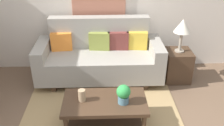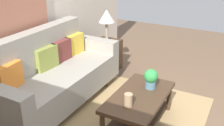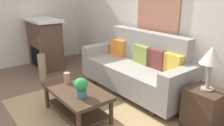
{
  "view_description": "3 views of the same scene",
  "coord_description": "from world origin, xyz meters",
  "px_view_note": "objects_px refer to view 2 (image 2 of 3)",
  "views": [
    {
      "loc": [
        0.05,
        -2.32,
        2.4
      ],
      "look_at": [
        0.17,
        0.89,
        0.69
      ],
      "focal_mm": 40.03,
      "sensor_mm": 36.0,
      "label": 1
    },
    {
      "loc": [
        -2.6,
        -0.7,
        2.09
      ],
      "look_at": [
        0.23,
        0.82,
        0.69
      ],
      "focal_mm": 42.05,
      "sensor_mm": 36.0,
      "label": 2
    },
    {
      "loc": [
        2.63,
        -1.05,
        1.77
      ],
      "look_at": [
        0.07,
        0.98,
        0.7
      ],
      "focal_mm": 35.6,
      "sensor_mm": 36.0,
      "label": 3
    }
  ],
  "objects_px": {
    "coffee_table": "(139,103)",
    "framed_painting": "(21,0)",
    "potted_plant_tabletop": "(151,78)",
    "side_table": "(107,55)",
    "throw_pillow_mustard": "(74,44)",
    "throw_pillow_orange": "(9,77)",
    "couch": "(55,76)",
    "table_lamp": "(107,17)",
    "throw_pillow_olive": "(46,58)",
    "throw_pillow_maroon": "(61,51)",
    "tabletop_vase": "(128,100)"
  },
  "relations": [
    {
      "from": "coffee_table",
      "to": "tabletop_vase",
      "type": "height_order",
      "value": "tabletop_vase"
    },
    {
      "from": "coffee_table",
      "to": "table_lamp",
      "type": "relative_size",
      "value": 1.93
    },
    {
      "from": "throw_pillow_olive",
      "to": "side_table",
      "type": "bearing_deg",
      "value": -8.79
    },
    {
      "from": "couch",
      "to": "throw_pillow_olive",
      "type": "bearing_deg",
      "value": 90.0
    },
    {
      "from": "framed_painting",
      "to": "throw_pillow_olive",
      "type": "bearing_deg",
      "value": -90.0
    },
    {
      "from": "throw_pillow_olive",
      "to": "table_lamp",
      "type": "distance_m",
      "value": 1.42
    },
    {
      "from": "throw_pillow_orange",
      "to": "throw_pillow_olive",
      "type": "bearing_deg",
      "value": 0.0
    },
    {
      "from": "throw_pillow_olive",
      "to": "throw_pillow_maroon",
      "type": "height_order",
      "value": "same"
    },
    {
      "from": "throw_pillow_mustard",
      "to": "tabletop_vase",
      "type": "bearing_deg",
      "value": -122.55
    },
    {
      "from": "tabletop_vase",
      "to": "potted_plant_tabletop",
      "type": "relative_size",
      "value": 0.62
    },
    {
      "from": "couch",
      "to": "throw_pillow_olive",
      "type": "xyz_separation_m",
      "value": [
        -0.0,
        0.13,
        0.25
      ]
    },
    {
      "from": "couch",
      "to": "coffee_table",
      "type": "xyz_separation_m",
      "value": [
        0.08,
        -1.27,
        -0.12
      ]
    },
    {
      "from": "tabletop_vase",
      "to": "throw_pillow_mustard",
      "type": "bearing_deg",
      "value": 57.45
    },
    {
      "from": "throw_pillow_olive",
      "to": "throw_pillow_mustard",
      "type": "relative_size",
      "value": 1.0
    },
    {
      "from": "throw_pillow_orange",
      "to": "potted_plant_tabletop",
      "type": "bearing_deg",
      "value": -56.07
    },
    {
      "from": "couch",
      "to": "table_lamp",
      "type": "xyz_separation_m",
      "value": [
        1.37,
        -0.09,
        0.56
      ]
    },
    {
      "from": "throw_pillow_olive",
      "to": "framed_painting",
      "type": "height_order",
      "value": "framed_painting"
    },
    {
      "from": "side_table",
      "to": "throw_pillow_olive",
      "type": "bearing_deg",
      "value": 171.21
    },
    {
      "from": "side_table",
      "to": "framed_painting",
      "type": "distance_m",
      "value": 1.9
    },
    {
      "from": "side_table",
      "to": "framed_painting",
      "type": "height_order",
      "value": "framed_painting"
    },
    {
      "from": "side_table",
      "to": "throw_pillow_maroon",
      "type": "bearing_deg",
      "value": 168.47
    },
    {
      "from": "throw_pillow_maroon",
      "to": "side_table",
      "type": "relative_size",
      "value": 0.64
    },
    {
      "from": "throw_pillow_maroon",
      "to": "tabletop_vase",
      "type": "height_order",
      "value": "throw_pillow_maroon"
    },
    {
      "from": "side_table",
      "to": "table_lamp",
      "type": "height_order",
      "value": "table_lamp"
    },
    {
      "from": "coffee_table",
      "to": "framed_painting",
      "type": "xyz_separation_m",
      "value": [
        -0.08,
        1.74,
        1.15
      ]
    },
    {
      "from": "throw_pillow_orange",
      "to": "coffee_table",
      "type": "relative_size",
      "value": 0.33
    },
    {
      "from": "couch",
      "to": "potted_plant_tabletop",
      "type": "bearing_deg",
      "value": -76.67
    },
    {
      "from": "couch",
      "to": "throw_pillow_orange",
      "type": "distance_m",
      "value": 0.72
    },
    {
      "from": "throw_pillow_maroon",
      "to": "framed_painting",
      "type": "height_order",
      "value": "framed_painting"
    },
    {
      "from": "coffee_table",
      "to": "table_lamp",
      "type": "xyz_separation_m",
      "value": [
        1.3,
        1.19,
        0.68
      ]
    },
    {
      "from": "couch",
      "to": "side_table",
      "type": "relative_size",
      "value": 3.83
    },
    {
      "from": "potted_plant_tabletop",
      "to": "side_table",
      "type": "bearing_deg",
      "value": 49.51
    },
    {
      "from": "throw_pillow_olive",
      "to": "side_table",
      "type": "relative_size",
      "value": 0.64
    },
    {
      "from": "throw_pillow_orange",
      "to": "side_table",
      "type": "bearing_deg",
      "value": -5.95
    },
    {
      "from": "couch",
      "to": "table_lamp",
      "type": "relative_size",
      "value": 3.76
    },
    {
      "from": "throw_pillow_mustard",
      "to": "throw_pillow_orange",
      "type": "bearing_deg",
      "value": 180.0
    },
    {
      "from": "tabletop_vase",
      "to": "throw_pillow_maroon",
      "type": "bearing_deg",
      "value": 68.27
    },
    {
      "from": "couch",
      "to": "framed_painting",
      "type": "bearing_deg",
      "value": 90.0
    },
    {
      "from": "throw_pillow_olive",
      "to": "tabletop_vase",
      "type": "bearing_deg",
      "value": -99.03
    },
    {
      "from": "table_lamp",
      "to": "side_table",
      "type": "bearing_deg",
      "value": -90.0
    },
    {
      "from": "throw_pillow_maroon",
      "to": "coffee_table",
      "type": "xyz_separation_m",
      "value": [
        -0.26,
        -1.4,
        -0.37
      ]
    },
    {
      "from": "coffee_table",
      "to": "side_table",
      "type": "height_order",
      "value": "side_table"
    },
    {
      "from": "potted_plant_tabletop",
      "to": "framed_painting",
      "type": "xyz_separation_m",
      "value": [
        -0.31,
        1.79,
        0.89
      ]
    },
    {
      "from": "throw_pillow_olive",
      "to": "tabletop_vase",
      "type": "distance_m",
      "value": 1.41
    },
    {
      "from": "couch",
      "to": "throw_pillow_mustard",
      "type": "distance_m",
      "value": 0.72
    },
    {
      "from": "side_table",
      "to": "tabletop_vase",
      "type": "bearing_deg",
      "value": -143.68
    },
    {
      "from": "throw_pillow_mustard",
      "to": "tabletop_vase",
      "type": "relative_size",
      "value": 2.23
    },
    {
      "from": "throw_pillow_maroon",
      "to": "table_lamp",
      "type": "distance_m",
      "value": 1.11
    },
    {
      "from": "throw_pillow_orange",
      "to": "throw_pillow_mustard",
      "type": "height_order",
      "value": "same"
    },
    {
      "from": "table_lamp",
      "to": "throw_pillow_orange",
      "type": "bearing_deg",
      "value": 174.05
    }
  ]
}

